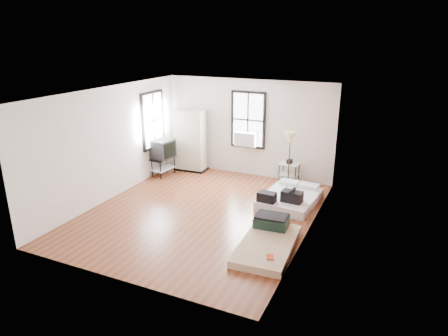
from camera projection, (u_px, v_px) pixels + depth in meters
The scene contains 8 objects.
ground at pixel (201, 212), 9.39m from camera, with size 6.00×6.00×0.00m, color #5C2918.
room_shell at pixel (216, 138), 9.06m from camera, with size 5.02×6.02×2.80m.
mattress_main at pixel (290, 198), 9.84m from camera, with size 1.35×1.76×0.54m.
mattress_bare at pixel (268, 239), 7.90m from camera, with size 1.09×1.92×0.40m.
wardrobe at pixel (191, 141), 12.06m from camera, with size 0.96×0.58×1.86m.
side_table at pixel (289, 167), 11.06m from camera, with size 0.54×0.44×0.70m.
floor_lamp at pixel (290, 141), 10.45m from camera, with size 0.33×0.33×1.56m.
tv_stand at pixel (163, 150), 11.61m from camera, with size 0.61×0.82×1.08m.
Camera 1 is at (4.03, -7.58, 3.98)m, focal length 32.00 mm.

